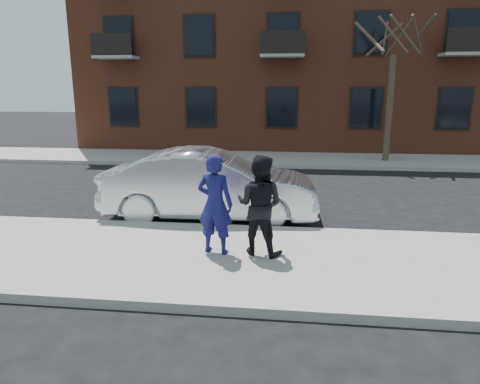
# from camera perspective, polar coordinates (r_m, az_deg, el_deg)

# --- Properties ---
(ground) EXTENTS (100.00, 100.00, 0.00)m
(ground) POSITION_cam_1_polar(r_m,az_deg,el_deg) (7.82, 2.14, -9.15)
(ground) COLOR black
(ground) RESTS_ON ground
(near_sidewalk) EXTENTS (50.00, 3.50, 0.15)m
(near_sidewalk) POSITION_cam_1_polar(r_m,az_deg,el_deg) (7.56, 1.98, -9.35)
(near_sidewalk) COLOR gray
(near_sidewalk) RESTS_ON ground
(near_curb) EXTENTS (50.00, 0.10, 0.15)m
(near_curb) POSITION_cam_1_polar(r_m,az_deg,el_deg) (9.24, 2.93, -5.04)
(near_curb) COLOR #999691
(near_curb) RESTS_ON ground
(far_sidewalk) EXTENTS (50.00, 3.50, 0.15)m
(far_sidewalk) POSITION_cam_1_polar(r_m,az_deg,el_deg) (18.69, 4.97, 4.40)
(far_sidewalk) COLOR gray
(far_sidewalk) RESTS_ON ground
(far_curb) EXTENTS (50.00, 0.10, 0.15)m
(far_curb) POSITION_cam_1_polar(r_m,az_deg,el_deg) (16.91, 4.77, 3.45)
(far_curb) COLOR #999691
(far_curb) RESTS_ON ground
(apartment_building) EXTENTS (24.30, 10.30, 12.30)m
(apartment_building) POSITION_cam_1_polar(r_m,az_deg,el_deg) (25.43, 10.63, 20.37)
(apartment_building) COLOR brown
(apartment_building) RESTS_ON ground
(street_tree) EXTENTS (3.60, 3.60, 6.80)m
(street_tree) POSITION_cam_1_polar(r_m,az_deg,el_deg) (18.79, 20.11, 20.41)
(street_tree) COLOR #3C3023
(street_tree) RESTS_ON far_sidewalk
(silver_sedan) EXTENTS (5.03, 1.87, 1.64)m
(silver_sedan) POSITION_cam_1_polar(r_m,az_deg,el_deg) (10.09, -3.95, 0.92)
(silver_sedan) COLOR #B7BABF
(silver_sedan) RESTS_ON ground
(man_hoodie) EXTENTS (0.73, 0.57, 1.79)m
(man_hoodie) POSITION_cam_1_polar(r_m,az_deg,el_deg) (7.54, -3.35, -1.63)
(man_hoodie) COLOR navy
(man_hoodie) RESTS_ON near_sidewalk
(man_peacoat) EXTENTS (1.02, 0.90, 1.78)m
(man_peacoat) POSITION_cam_1_polar(r_m,az_deg,el_deg) (7.50, 2.63, -1.75)
(man_peacoat) COLOR black
(man_peacoat) RESTS_ON near_sidewalk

